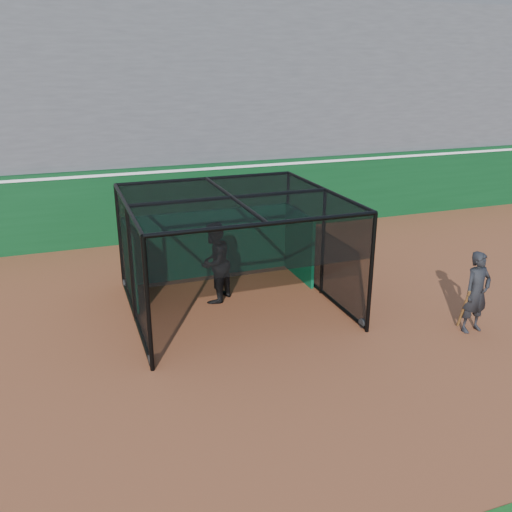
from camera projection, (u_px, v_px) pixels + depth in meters
name	position (u px, v px, depth m)	size (l,w,h in m)	color
ground	(281.00, 349.00, 11.40)	(120.00, 120.00, 0.00)	brown
outfield_wall	(188.00, 200.00, 18.51)	(50.00, 0.50, 2.50)	#0A3917
grandstand	(162.00, 97.00, 20.78)	(50.00, 7.85, 8.95)	#4C4C4F
batting_cage	(233.00, 253.00, 13.01)	(4.90, 4.73, 2.76)	black
batter	(214.00, 262.00, 13.41)	(1.00, 0.78, 2.06)	black
on_deck_player	(476.00, 292.00, 11.91)	(0.71, 0.49, 1.86)	black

